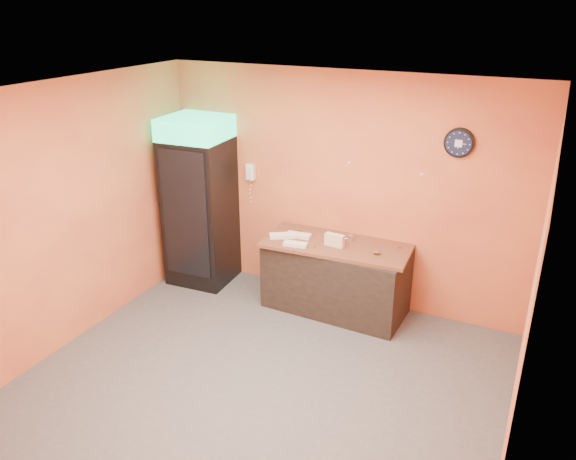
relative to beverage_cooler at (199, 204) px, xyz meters
The scene contains 15 objects.
floor 2.62m from the beverage_cooler, 42.05° to the right, with size 4.50×4.50×0.00m, color #47474C.
back_wall 1.85m from the beverage_cooler, 12.67° to the left, with size 4.50×0.02×2.80m, color orange.
left_wall 1.70m from the beverage_cooler, 106.53° to the right, with size 0.02×4.00×2.80m, color orange.
right_wall 4.34m from the beverage_cooler, 21.69° to the right, with size 0.02×4.00×2.80m, color orange.
ceiling 2.95m from the beverage_cooler, 42.05° to the right, with size 4.50×4.00×0.02m, color white.
beverage_cooler is the anchor object (origin of this frame).
prep_counter 2.00m from the beverage_cooler, ahead, with size 1.66×0.74×0.83m, color black.
wall_clock 3.28m from the beverage_cooler, ahead, with size 0.32×0.06×0.32m.
wall_phone 0.79m from the beverage_cooler, 30.92° to the left, with size 0.11×0.10×0.20m.
butcher_paper 1.91m from the beverage_cooler, ahead, with size 1.71×0.76×0.04m, color brown.
sub_roll_stack 1.90m from the beverage_cooler, ahead, with size 0.23×0.10×0.15m.
wrapped_sandwich_left 1.26m from the beverage_cooler, ahead, with size 0.31×0.12×0.04m, color silver.
wrapped_sandwich_mid 1.52m from the beverage_cooler, ahead, with size 0.28×0.11×0.04m, color silver.
wrapped_sandwich_right 1.42m from the beverage_cooler, ahead, with size 0.30×0.12×0.04m, color silver.
kitchen_tool 2.02m from the beverage_cooler, ahead, with size 0.06×0.06×0.06m, color silver.
Camera 1 is at (2.22, -4.00, 3.52)m, focal length 35.00 mm.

